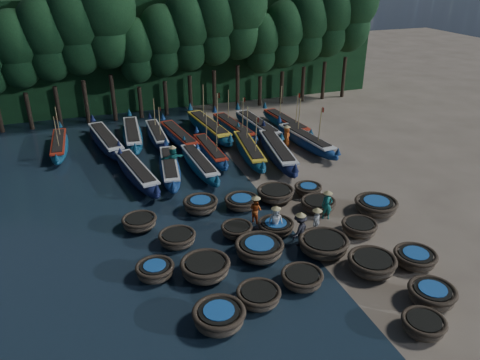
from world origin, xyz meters
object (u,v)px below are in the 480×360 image
object	(u,v)px
long_boat_5	(210,151)
fisherman_5	(173,159)
long_boat_16	(258,126)
long_boat_6	(249,150)
long_boat_12	(157,135)
coracle_3	(423,325)
fisherman_6	(287,136)
coracle_21	(201,205)
long_boat_13	(179,137)
long_boat_9	(59,145)
long_boat_7	(277,151)
coracle_23	(276,194)
coracle_12	(259,249)
coracle_20	(140,222)
coracle_8	(372,264)
long_boat_2	(137,172)
coracle_4	(432,294)
coracle_5	(219,317)
coracle_17	(276,227)
fisherman_2	(256,209)
fisherman_4	(317,221)
coracle_7	(302,278)
coracle_18	(318,204)
coracle_13	(324,245)
long_boat_14	(209,128)
coracle_9	(415,258)
fisherman_3	(300,229)
coracle_14	(359,227)
coracle_16	(237,230)
coracle_22	(241,202)
long_boat_10	(106,140)
coracle_24	(308,189)
long_boat_11	(133,135)
coracle_10	(155,270)
fisherman_1	(327,204)
coracle_6	(259,296)
coracle_15	(177,238)
long_boat_4	(199,164)
long_boat_17	(286,123)
coracle_19	(376,206)
coracle_11	(205,268)

from	to	relation	value
long_boat_5	fisherman_5	bearing A→B (deg)	-154.84
long_boat_5	long_boat_16	world-z (taller)	long_boat_5
long_boat_6	long_boat_5	bearing A→B (deg)	167.64
long_boat_12	coracle_3	bearing A→B (deg)	-75.61
long_boat_5	long_boat_12	xyz separation A→B (m)	(-2.99, 4.66, 0.00)
coracle_3	fisherman_6	xyz separation A→B (m)	(3.34, 19.70, 0.49)
coracle_21	long_boat_13	distance (m)	11.17
long_boat_9	long_boat_13	xyz separation A→B (m)	(8.80, -1.27, 0.03)
long_boat_7	coracle_23	bearing A→B (deg)	-105.98
coracle_12	fisherman_5	bearing A→B (deg)	98.60
coracle_20	long_boat_9	distance (m)	13.62
coracle_3	coracle_12	distance (m)	7.97
coracle_8	long_boat_2	distance (m)	16.15
coracle_4	coracle_5	xyz separation A→B (m)	(-8.76, 1.69, 0.03)
coracle_17	fisherman_2	xyz separation A→B (m)	(-0.58, 1.41, 0.45)
coracle_23	fisherman_4	distance (m)	4.26
coracle_7	coracle_21	bearing A→B (deg)	107.07
long_boat_9	coracle_18	bearing A→B (deg)	-43.81
coracle_13	long_boat_7	size ratio (longest dim) A/B	0.28
long_boat_14	fisherman_4	size ratio (longest dim) A/B	5.34
coracle_9	long_boat_13	bearing A→B (deg)	109.25
coracle_13	coracle_5	bearing A→B (deg)	-153.64
coracle_18	fisherman_3	xyz separation A→B (m)	(-2.59, -2.85, 0.54)
coracle_21	fisherman_4	world-z (taller)	fisherman_4
coracle_14	coracle_16	world-z (taller)	coracle_14
coracle_8	coracle_22	size ratio (longest dim) A/B	0.95
long_boat_7	long_boat_10	size ratio (longest dim) A/B	1.03
coracle_7	long_boat_10	xyz separation A→B (m)	(-6.56, 19.97, 0.20)
coracle_24	long_boat_11	xyz separation A→B (m)	(-8.75, 12.87, 0.20)
coracle_10	long_boat_6	bearing A→B (deg)	52.64
long_boat_14	fisherman_6	distance (m)	6.65
coracle_10	fisherman_1	world-z (taller)	fisherman_1
coracle_13	long_boat_5	bearing A→B (deg)	97.51
coracle_4	long_boat_9	bearing A→B (deg)	121.97
coracle_6	coracle_16	world-z (taller)	coracle_6
coracle_15	long_boat_2	xyz separation A→B (m)	(-0.77, 8.40, 0.17)
long_boat_5	coracle_7	bearing A→B (deg)	-92.52
coracle_12	long_boat_9	size ratio (longest dim) A/B	0.39
coracle_9	coracle_12	distance (m)	7.32
coracle_22	long_boat_12	bearing A→B (deg)	101.50
coracle_10	fisherman_5	xyz separation A→B (m)	(3.34, 11.27, 0.49)
coracle_9	long_boat_2	xyz separation A→B (m)	(-10.89, 13.85, 0.15)
coracle_9	coracle_21	xyz separation A→B (m)	(-8.11, 8.36, 0.05)
long_boat_12	long_boat_16	bearing A→B (deg)	-6.45
coracle_9	long_boat_10	bearing A→B (deg)	120.96
long_boat_4	long_boat_17	distance (m)	10.65
fisherman_5	fisherman_6	bearing A→B (deg)	-177.46
coracle_6	coracle_19	xyz separation A→B (m)	(9.10, 4.90, 0.07)
long_boat_13	fisherman_1	size ratio (longest dim) A/B	4.32
coracle_11	coracle_21	distance (m)	6.04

